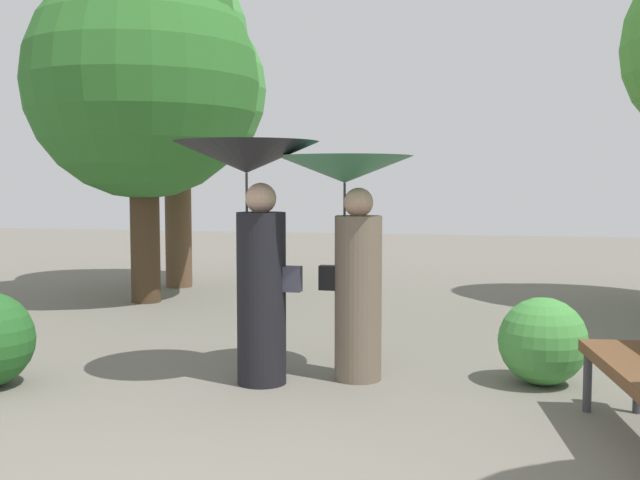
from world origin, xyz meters
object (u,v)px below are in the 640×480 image
person_left (253,213)px  tree_mid_left (176,73)px  person_right (351,224)px  tree_near_left (142,63)px

person_left → tree_mid_left: (-2.81, 5.04, 1.88)m
tree_mid_left → person_right: bearing=-53.3°
tree_near_left → tree_mid_left: size_ratio=1.01×
tree_near_left → tree_mid_left: 1.49m
person_left → person_right: bearing=-67.9°
tree_near_left → tree_mid_left: tree_near_left is taller
person_left → tree_near_left: tree_near_left is taller
person_left → person_right: size_ratio=1.06×
tree_mid_left → person_left: bearing=-60.8°
person_left → tree_near_left: (-2.65, 3.56, 1.80)m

